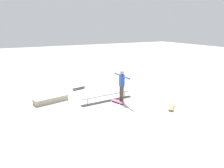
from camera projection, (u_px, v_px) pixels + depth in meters
The scene contains 7 objects.
ground_plane at pixel (107, 101), 10.04m from camera, with size 60.00×60.00×0.00m, color #ADA89E.
grind_rail at pixel (107, 98), 9.98m from camera, with size 2.77×0.36×0.34m.
skate_ledge at pixel (51, 99), 9.87m from camera, with size 1.60×0.50×0.26m, color #B2A893.
skater_main at pixel (122, 84), 9.63m from camera, with size 0.22×1.29×1.60m.
skateboard_main at pixel (117, 101), 9.77m from camera, with size 0.44×0.82×0.09m.
loose_skateboard_natural at pixel (171, 107), 9.10m from camera, with size 0.72×0.70×0.09m.
loose_skateboard_black at pixel (79, 88), 11.86m from camera, with size 0.82×0.37×0.09m.
Camera 1 is at (4.19, 8.44, 3.56)m, focal length 32.52 mm.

